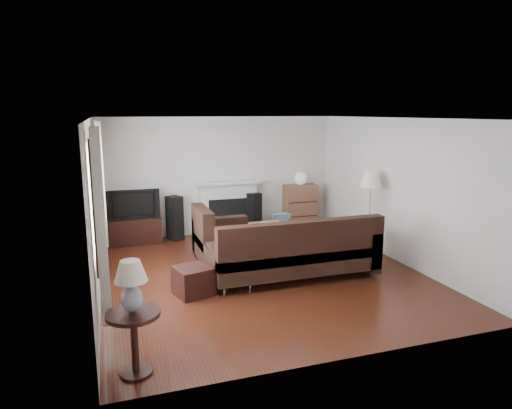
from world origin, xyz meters
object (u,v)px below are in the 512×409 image
object	(u,v)px
side_table	(135,343)
floor_lamp	(369,213)
sectional_sofa	(292,248)
tv_stand	(134,231)
bookshelf	(300,207)
coffee_table	(255,238)

from	to	relation	value
side_table	floor_lamp	bearing A→B (deg)	31.80
sectional_sofa	side_table	bearing A→B (deg)	-141.12
tv_stand	bookshelf	xyz separation A→B (m)	(3.63, 0.05, 0.24)
tv_stand	floor_lamp	xyz separation A→B (m)	(4.05, -2.11, 0.51)
bookshelf	side_table	xyz separation A→B (m)	(-3.94, -4.86, -0.17)
coffee_table	sectional_sofa	bearing A→B (deg)	-87.11
coffee_table	side_table	size ratio (longest dim) A/B	1.85
coffee_table	floor_lamp	size ratio (longest dim) A/B	0.79
tv_stand	sectional_sofa	world-z (taller)	sectional_sofa
tv_stand	coffee_table	world-z (taller)	tv_stand
bookshelf	floor_lamp	world-z (taller)	floor_lamp
tv_stand	sectional_sofa	xyz separation A→B (m)	(2.28, -2.73, 0.20)
bookshelf	floor_lamp	xyz separation A→B (m)	(0.42, -2.16, 0.28)
coffee_table	tv_stand	bearing A→B (deg)	149.16
bookshelf	sectional_sofa	size ratio (longest dim) A/B	0.35
sectional_sofa	floor_lamp	bearing A→B (deg)	19.29
side_table	bookshelf	bearing A→B (deg)	50.99
floor_lamp	side_table	world-z (taller)	floor_lamp
coffee_table	floor_lamp	distance (m)	2.17
tv_stand	side_table	xyz separation A→B (m)	(-0.30, -4.81, 0.07)
sectional_sofa	side_table	world-z (taller)	sectional_sofa
sectional_sofa	coffee_table	xyz separation A→B (m)	(-0.12, 1.53, -0.23)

